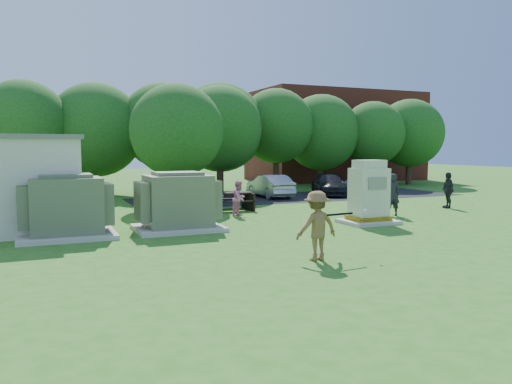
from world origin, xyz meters
name	(u,v)px	position (x,y,z in m)	size (l,w,h in m)	color
ground	(310,247)	(0.00, 0.00, 0.00)	(120.00, 120.00, 0.00)	#2D6619
brick_building	(335,136)	(18.00, 27.00, 4.00)	(15.00, 8.00, 8.00)	maroon
parking_strip	(300,197)	(7.00, 13.50, 0.01)	(20.00, 6.00, 0.01)	#232326
transformer_left	(66,208)	(-6.50, 4.50, 0.97)	(3.00, 2.40, 2.07)	beige
transformer_right	(178,203)	(-2.80, 4.50, 0.97)	(3.00, 2.40, 2.07)	beige
generator_cabinet	(369,196)	(4.35, 3.10, 1.07)	(2.02, 1.65, 2.45)	beige
picnic_table	(231,199)	(0.86, 8.92, 0.54)	(2.01, 1.50, 0.86)	black
batter	(317,226)	(-0.74, -1.65, 0.90)	(1.17, 0.67, 1.81)	brown
person_by_generator	(392,195)	(6.58, 4.48, 0.91)	(0.66, 0.44, 1.82)	black
person_at_picnic	(239,198)	(0.56, 7.10, 0.76)	(0.74, 0.57, 1.52)	pink
person_walking_right	(448,190)	(10.89, 5.69, 0.87)	(1.02, 0.43, 1.75)	#25262B
car_white	(204,188)	(1.15, 13.91, 0.67)	(1.59, 3.96, 1.35)	white
car_silver_a	(270,186)	(5.23, 13.98, 0.68)	(1.43, 4.10, 1.35)	#A7A8AB
car_dark	(329,185)	(9.21, 13.84, 0.66)	(1.84, 4.52, 1.31)	black
car_silver_b	(360,184)	(11.68, 14.06, 0.58)	(1.91, 4.15, 1.15)	silver
batting_equipment	(340,214)	(-0.09, -1.73, 1.19)	(1.56, 0.18, 0.12)	black
tree_row	(191,129)	(1.75, 18.50, 4.15)	(41.30, 13.30, 7.30)	#47301E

